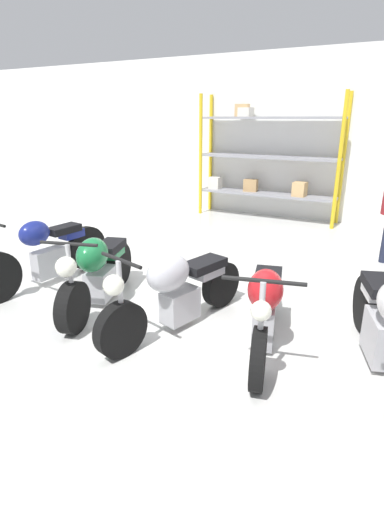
% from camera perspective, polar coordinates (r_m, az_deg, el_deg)
% --- Properties ---
extents(ground_plane, '(30.00, 30.00, 0.00)m').
position_cam_1_polar(ground_plane, '(4.61, -2.34, -9.72)').
color(ground_plane, silver).
extents(back_wall, '(30.00, 0.08, 3.60)m').
position_cam_1_polar(back_wall, '(9.47, 15.84, 15.94)').
color(back_wall, white).
rests_on(back_wall, ground_plane).
extents(shelving_rack, '(3.19, 0.63, 2.73)m').
position_cam_1_polar(shelving_rack, '(9.35, 10.40, 13.63)').
color(shelving_rack, gold).
rests_on(shelving_rack, ground_plane).
extents(motorcycle_blue, '(0.61, 2.13, 1.05)m').
position_cam_1_polar(motorcycle_blue, '(5.83, -20.50, 0.52)').
color(motorcycle_blue, black).
rests_on(motorcycle_blue, ground_plane).
extents(motorcycle_green, '(0.84, 1.92, 1.01)m').
position_cam_1_polar(motorcycle_green, '(5.01, -13.36, -2.10)').
color(motorcycle_green, black).
rests_on(motorcycle_green, ground_plane).
extents(motorcycle_silver, '(0.82, 2.05, 1.00)m').
position_cam_1_polar(motorcycle_silver, '(4.34, -2.31, -4.83)').
color(motorcycle_silver, black).
rests_on(motorcycle_silver, ground_plane).
extents(motorcycle_red, '(0.77, 1.89, 1.00)m').
position_cam_1_polar(motorcycle_red, '(4.06, 10.36, -7.25)').
color(motorcycle_red, black).
rests_on(motorcycle_red, ground_plane).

